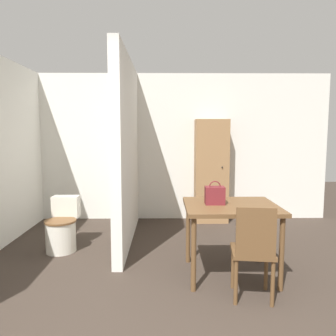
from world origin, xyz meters
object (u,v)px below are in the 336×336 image
toilet (62,229)px  handbag (215,195)px  dining_table (231,213)px  wooden_cabinet (211,171)px  wooden_chair (254,249)px

toilet → handbag: 2.07m
dining_table → wooden_cabinet: wooden_cabinet is taller
dining_table → handbag: bearing=172.9°
wooden_chair → handbag: bearing=122.9°
dining_table → wooden_chair: bearing=-79.5°
handbag → dining_table: bearing=-7.1°
toilet → wooden_cabinet: (2.10, 1.34, 0.58)m
wooden_cabinet → dining_table: bearing=-92.6°
dining_table → wooden_chair: size_ratio=1.09×
handbag → toilet: bearing=157.8°
dining_table → wooden_cabinet: (0.10, 2.11, 0.19)m
wooden_chair → wooden_cabinet: (-0.00, 2.65, 0.38)m
wooden_chair → handbag: (-0.27, 0.55, 0.38)m
wooden_chair → wooden_cabinet: 2.67m
toilet → wooden_cabinet: bearing=32.5°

